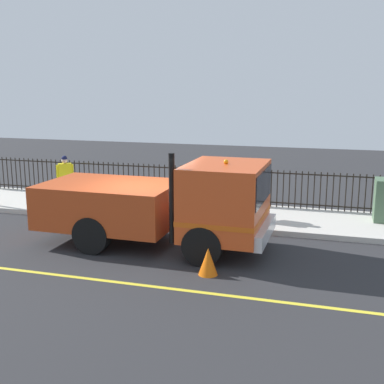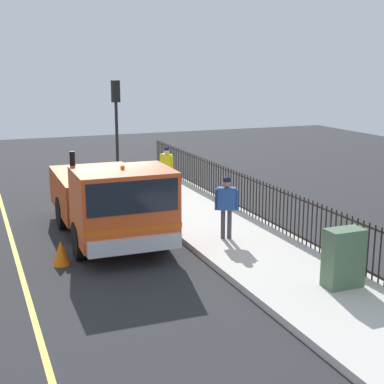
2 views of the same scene
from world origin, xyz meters
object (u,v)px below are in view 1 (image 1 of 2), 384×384
at_px(worker_standing, 247,184).
at_px(utility_cabinet, 382,200).
at_px(traffic_cone, 208,261).
at_px(work_truck, 172,201).
at_px(pedestrian_distant, 65,173).

bearing_deg(worker_standing, utility_cabinet, 128.39).
relative_size(worker_standing, traffic_cone, 2.77).
height_order(work_truck, traffic_cone, work_truck).
height_order(work_truck, worker_standing, work_truck).
bearing_deg(traffic_cone, utility_cabinet, -37.15).
bearing_deg(traffic_cone, worker_standing, -0.56).
relative_size(pedestrian_distant, utility_cabinet, 1.25).
xyz_separation_m(pedestrian_distant, traffic_cone, (-5.04, -6.54, -0.83)).
xyz_separation_m(work_truck, traffic_cone, (-1.61, -1.38, -0.93)).
xyz_separation_m(work_truck, pedestrian_distant, (3.43, 5.16, -0.09)).
height_order(work_truck, pedestrian_distant, work_truck).
relative_size(work_truck, pedestrian_distant, 3.82).
distance_m(work_truck, pedestrian_distant, 6.20).
distance_m(work_truck, worker_standing, 3.16).
distance_m(worker_standing, traffic_cone, 4.53).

